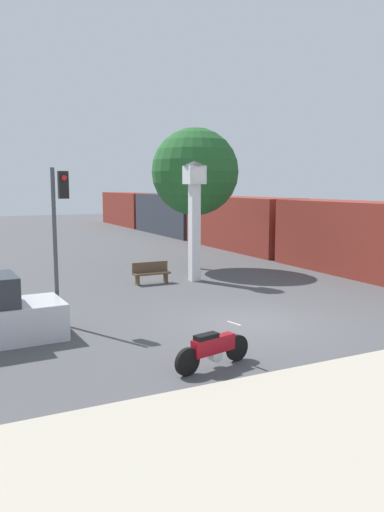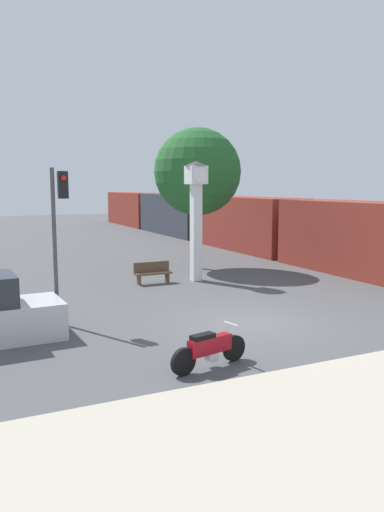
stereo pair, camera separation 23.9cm
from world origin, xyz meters
The scene contains 7 objects.
ground_plane centered at (0.00, 0.00, 0.00)m, with size 120.00×120.00×0.00m, color #4C4C4F.
motorcycle centered at (-2.85, -2.90, 0.45)m, with size 2.10×0.66×0.94m.
clock_tower centered at (1.48, 6.81, 3.36)m, with size 0.93×0.93×5.18m.
freight_train centered at (9.21, 21.16, 1.70)m, with size 2.80×44.06×3.40m.
traffic_light centered at (-5.16, 2.36, 3.18)m, with size 0.50×0.35×4.66m.
street_tree centered at (2.96, 9.74, 4.80)m, with size 4.28×4.28×6.95m.
bench centered at (-0.49, 6.98, 0.49)m, with size 1.60×0.44×0.92m.
Camera 2 is at (-7.87, -12.62, 4.14)m, focal length 35.00 mm.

